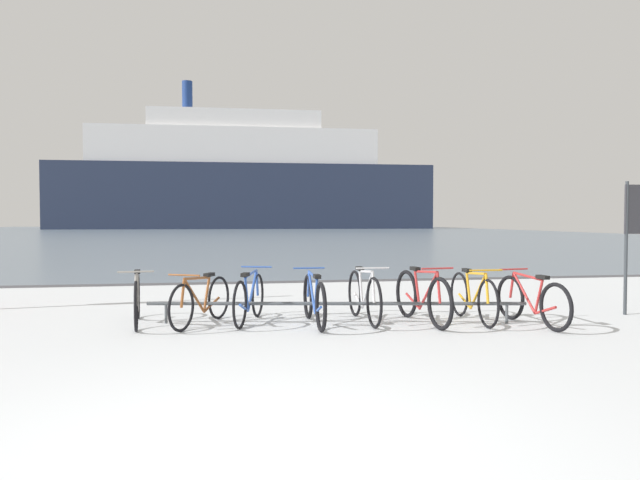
# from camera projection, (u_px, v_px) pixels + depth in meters

# --- Properties ---
(ground) EXTENTS (80.00, 132.00, 0.08)m
(ground) POSITION_uv_depth(u_px,v_px,m) (222.00, 235.00, 56.82)
(ground) COLOR silver
(bike_rack) EXTENTS (5.25, 0.95, 0.31)m
(bike_rack) POSITION_uv_depth(u_px,v_px,m) (336.00, 304.00, 8.30)
(bike_rack) COLOR #4C5156
(bike_rack) RESTS_ON ground
(bicycle_0) EXTENTS (0.46, 1.71, 0.79)m
(bicycle_0) POSITION_uv_depth(u_px,v_px,m) (137.00, 299.00, 8.19)
(bicycle_0) COLOR black
(bicycle_0) RESTS_ON ground
(bicycle_1) EXTENTS (0.81, 1.50, 0.74)m
(bicycle_1) POSITION_uv_depth(u_px,v_px,m) (201.00, 301.00, 8.17)
(bicycle_1) COLOR black
(bicycle_1) RESTS_ON ground
(bicycle_2) EXTENTS (0.61, 1.58, 0.77)m
(bicycle_2) POSITION_uv_depth(u_px,v_px,m) (249.00, 298.00, 8.36)
(bicycle_2) COLOR black
(bicycle_2) RESTS_ON ground
(bicycle_3) EXTENTS (0.46, 1.72, 0.76)m
(bicycle_3) POSITION_uv_depth(u_px,v_px,m) (314.00, 300.00, 8.18)
(bicycle_3) COLOR black
(bicycle_3) RESTS_ON ground
(bicycle_4) EXTENTS (0.46, 1.72, 0.81)m
(bicycle_4) POSITION_uv_depth(u_px,v_px,m) (364.00, 296.00, 8.42)
(bicycle_4) COLOR black
(bicycle_4) RESTS_ON ground
(bicycle_5) EXTENTS (0.46, 1.78, 0.82)m
(bicycle_5) POSITION_uv_depth(u_px,v_px,m) (422.00, 297.00, 8.31)
(bicycle_5) COLOR black
(bicycle_5) RESTS_ON ground
(bicycle_6) EXTENTS (0.46, 1.69, 0.79)m
(bicycle_6) POSITION_uv_depth(u_px,v_px,m) (473.00, 297.00, 8.42)
(bicycle_6) COLOR black
(bicycle_6) RESTS_ON ground
(bicycle_7) EXTENTS (0.46, 1.63, 0.75)m
(bicycle_7) POSITION_uv_depth(u_px,v_px,m) (532.00, 301.00, 8.15)
(bicycle_7) COLOR black
(bicycle_7) RESTS_ON ground
(ferry_ship) EXTENTS (58.05, 10.16, 22.49)m
(ferry_ship) POSITION_uv_depth(u_px,v_px,m) (242.00, 180.00, 91.93)
(ferry_ship) COLOR #232D47
(ferry_ship) RESTS_ON ground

